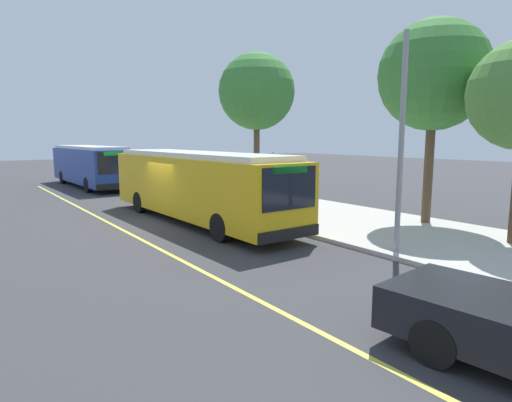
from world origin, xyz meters
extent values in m
plane|color=#38383A|center=(0.00, 0.00, 0.00)|extent=(120.00, 120.00, 0.00)
cube|color=#B7B2A8|center=(0.00, 6.00, 0.07)|extent=(44.00, 6.40, 0.15)
cube|color=#E0D64C|center=(0.00, -2.20, 0.00)|extent=(36.00, 0.14, 0.01)
cube|color=gold|center=(0.80, 1.00, 1.55)|extent=(11.92, 2.75, 2.40)
cube|color=silver|center=(0.80, 1.00, 2.85)|extent=(10.97, 2.48, 0.20)
cube|color=black|center=(6.76, 1.10, 1.98)|extent=(0.08, 2.17, 1.34)
cube|color=black|center=(0.78, 2.29, 1.84)|extent=(10.45, 0.22, 1.06)
cube|color=black|center=(0.78, 2.29, 0.57)|extent=(11.29, 0.22, 0.28)
cube|color=#26D83F|center=(6.76, 1.10, 2.57)|extent=(0.05, 1.40, 0.24)
cube|color=black|center=(6.77, 1.10, 0.53)|extent=(0.12, 2.50, 0.36)
cylinder|color=black|center=(4.46, 2.22, 0.50)|extent=(1.00, 0.30, 1.00)
cylinder|color=black|center=(4.50, -0.09, 0.50)|extent=(1.00, 0.30, 1.00)
cylinder|color=black|center=(-2.78, 2.09, 0.50)|extent=(1.00, 0.30, 1.00)
cylinder|color=black|center=(-2.74, -0.22, 0.50)|extent=(1.00, 0.30, 1.00)
cube|color=navy|center=(-15.51, 0.90, 1.55)|extent=(11.23, 2.75, 2.40)
cube|color=silver|center=(-15.51, 0.90, 2.85)|extent=(10.34, 2.48, 0.20)
cube|color=black|center=(-9.90, 1.00, 1.98)|extent=(0.08, 2.17, 1.34)
cube|color=black|center=(-15.53, 2.19, 1.84)|extent=(9.85, 0.21, 1.06)
cube|color=yellow|center=(-15.53, 2.19, 0.57)|extent=(10.63, 0.22, 0.28)
cube|color=#26D83F|center=(-9.90, 1.00, 2.57)|extent=(0.05, 1.40, 0.24)
cube|color=black|center=(-9.89, 1.00, 0.53)|extent=(0.12, 2.50, 0.36)
cylinder|color=black|center=(-12.06, 2.11, 0.50)|extent=(1.00, 0.30, 1.00)
cylinder|color=black|center=(-12.02, -0.20, 0.50)|extent=(1.00, 0.30, 1.00)
cylinder|color=black|center=(-18.89, 1.99, 0.50)|extent=(1.00, 0.30, 1.00)
cylinder|color=black|center=(-18.85, -0.32, 0.50)|extent=(1.00, 0.30, 1.00)
cylinder|color=black|center=(13.26, 0.22, 0.38)|extent=(0.78, 0.32, 0.76)
cylinder|color=black|center=(13.45, -1.57, 0.38)|extent=(0.78, 0.32, 0.76)
cylinder|color=#333338|center=(1.88, 5.91, 1.35)|extent=(0.10, 0.10, 2.40)
cylinder|color=#333338|center=(1.88, 4.61, 1.35)|extent=(0.10, 0.10, 2.40)
cylinder|color=#333338|center=(-0.72, 5.91, 1.35)|extent=(0.10, 0.10, 2.40)
cylinder|color=#333338|center=(-0.72, 4.61, 1.35)|extent=(0.10, 0.10, 2.40)
cube|color=#333338|center=(0.58, 5.26, 2.59)|extent=(2.90, 1.60, 0.08)
cube|color=#4C606B|center=(0.58, 5.91, 1.35)|extent=(2.47, 0.04, 2.16)
cube|color=navy|center=(-0.72, 5.26, 1.30)|extent=(0.06, 1.11, 1.82)
cube|color=brown|center=(0.58, 5.38, 0.60)|extent=(1.60, 0.44, 0.06)
cube|color=brown|center=(0.58, 5.62, 0.88)|extent=(1.60, 0.05, 0.44)
cube|color=#333338|center=(-0.14, 5.38, 0.38)|extent=(0.08, 0.40, 0.45)
cube|color=#333338|center=(1.30, 5.38, 0.38)|extent=(0.08, 0.40, 0.45)
cylinder|color=#333338|center=(2.89, 3.45, 1.55)|extent=(0.07, 0.07, 2.80)
cube|color=white|center=(2.89, 3.43, 2.65)|extent=(0.44, 0.03, 0.56)
cube|color=red|center=(2.89, 3.41, 2.65)|extent=(0.40, 0.01, 0.16)
cylinder|color=brown|center=(-4.06, 7.61, 2.35)|extent=(0.36, 0.36, 4.40)
sphere|color=#387A33|center=(-4.06, 7.61, 6.23)|extent=(4.48, 4.48, 4.48)
cylinder|color=brown|center=(7.01, 8.12, 2.25)|extent=(0.36, 0.36, 4.19)
sphere|color=#387A33|center=(7.01, 8.12, 5.94)|extent=(4.27, 4.27, 4.27)
cylinder|color=gray|center=(9.16, 3.29, 3.35)|extent=(0.16, 0.16, 6.40)
camera|label=1|loc=(16.94, -7.51, 3.55)|focal=30.17mm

